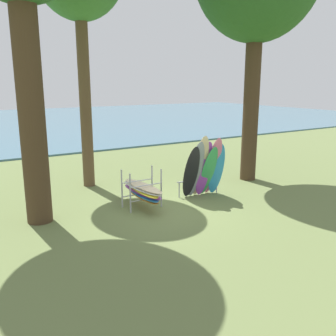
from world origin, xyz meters
The scene contains 4 objects.
ground_plane centered at (0.00, 0.00, 0.00)m, with size 80.00×80.00×0.00m, color olive.
lake_water centered at (0.00, 28.46, 0.05)m, with size 80.00×36.00×0.10m, color #477084.
leaning_board_pile centered at (1.49, 0.35, 1.01)m, with size 1.69×1.06×2.25m.
board_storage_rack centered at (-0.79, 0.58, 0.55)m, with size 1.15×2.13×1.25m.
Camera 1 is at (-6.09, -9.50, 3.95)m, focal length 39.65 mm.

